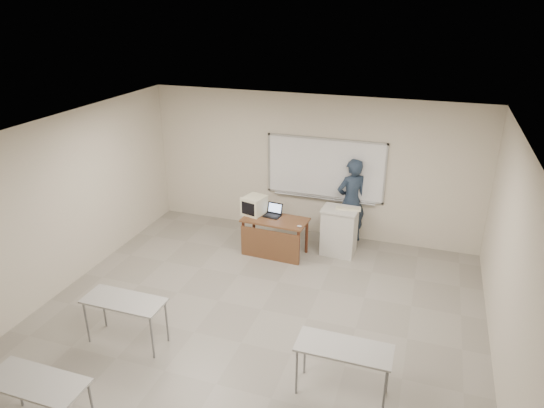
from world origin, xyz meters
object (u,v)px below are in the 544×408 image
(podium, at_px, (339,231))
(keyboard, at_px, (348,209))
(crt_monitor, at_px, (255,205))
(mouse, at_px, (299,226))
(laptop, at_px, (273,213))
(presenter, at_px, (351,201))
(whiteboard, at_px, (325,169))
(instructor_desk, at_px, (273,232))

(podium, relative_size, keyboard, 2.04)
(crt_monitor, xyz_separation_m, mouse, (1.02, -0.33, -0.16))
(crt_monitor, relative_size, laptop, 1.40)
(mouse, relative_size, presenter, 0.05)
(whiteboard, xyz_separation_m, mouse, (-0.15, -1.37, -0.71))
(mouse, relative_size, keyboard, 0.20)
(mouse, xyz_separation_m, presenter, (0.75, 1.23, 0.13))
(instructor_desk, xyz_separation_m, laptop, (-0.10, 0.26, 0.29))
(instructor_desk, distance_m, presenter, 1.77)
(whiteboard, distance_m, laptop, 1.46)
(mouse, distance_m, presenter, 1.45)
(presenter, bearing_deg, instructor_desk, 2.79)
(mouse, bearing_deg, crt_monitor, 162.93)
(podium, distance_m, mouse, 0.93)
(laptop, distance_m, presenter, 1.65)
(podium, distance_m, keyboard, 0.52)
(mouse, bearing_deg, instructor_desk, 171.16)
(laptop, relative_size, mouse, 3.34)
(instructor_desk, distance_m, crt_monitor, 0.67)
(instructor_desk, xyz_separation_m, mouse, (0.55, -0.09, 0.25))
(whiteboard, height_order, podium, whiteboard)
(laptop, relative_size, keyboard, 0.67)
(laptop, height_order, presenter, presenter)
(podium, height_order, crt_monitor, crt_monitor)
(laptop, distance_m, keyboard, 1.49)
(keyboard, xyz_separation_m, presenter, (-0.05, 0.60, -0.08))
(whiteboard, relative_size, crt_monitor, 5.58)
(whiteboard, height_order, presenter, whiteboard)
(instructor_desk, bearing_deg, presenter, 44.09)
(laptop, bearing_deg, podium, 17.68)
(laptop, bearing_deg, mouse, -21.63)
(whiteboard, height_order, mouse, whiteboard)
(podium, bearing_deg, presenter, 83.32)
(podium, relative_size, laptop, 3.06)
(whiteboard, distance_m, mouse, 1.55)
(keyboard, bearing_deg, laptop, -175.87)
(podium, height_order, keyboard, keyboard)
(whiteboard, height_order, keyboard, whiteboard)
(podium, relative_size, crt_monitor, 2.18)
(whiteboard, xyz_separation_m, presenter, (0.60, -0.14, -0.58))
(podium, height_order, laptop, laptop)
(podium, distance_m, presenter, 0.76)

